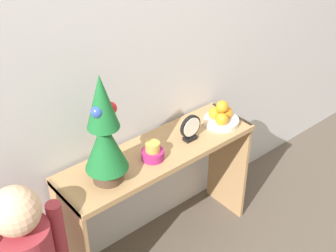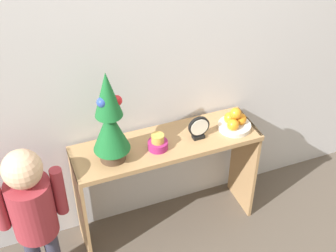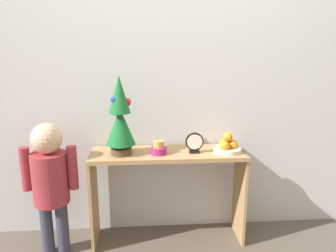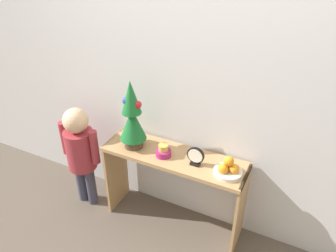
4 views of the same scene
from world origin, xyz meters
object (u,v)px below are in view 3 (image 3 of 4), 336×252
Objects in this scene: mini_tree at (120,117)px; fruit_bowl at (227,146)px; singing_bowl at (159,149)px; desk_clock at (194,143)px; child_figure at (50,176)px.

mini_tree is 0.78m from fruit_bowl.
fruit_bowl is 1.72× the size of singing_bowl.
mini_tree reaches higher than fruit_bowl.
desk_clock is (0.51, -0.01, -0.19)m from mini_tree.
child_figure is at bearing -175.67° from desk_clock.
child_figure is (-0.47, -0.08, -0.38)m from mini_tree.
mini_tree is 0.55m from desk_clock.
fruit_bowl is 0.49m from singing_bowl.
mini_tree is at bearing 9.89° from child_figure.
child_figure reaches higher than singing_bowl.
desk_clock is 1.01m from child_figure.
mini_tree is 0.61m from child_figure.
singing_bowl is at bearing 5.69° from child_figure.
fruit_bowl is (0.75, 0.00, -0.22)m from mini_tree.
mini_tree reaches higher than child_figure.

